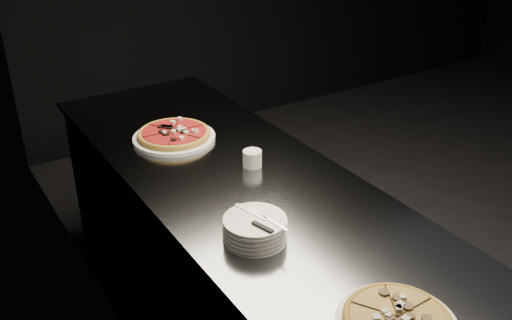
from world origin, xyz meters
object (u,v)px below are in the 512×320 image
counter (256,291)px  pizza_tomato (174,135)px  cutlery (260,220)px  ramekin (252,158)px  plate_stack (255,229)px

counter → pizza_tomato: 0.72m
cutlery → ramekin: bearing=45.1°
pizza_tomato → cutlery: bearing=-96.5°
counter → plate_stack: 0.58m
plate_stack → ramekin: 0.48m
counter → plate_stack: size_ratio=12.51×
counter → ramekin: ramekin is taller
counter → plate_stack: (-0.17, -0.26, 0.50)m
plate_stack → cutlery: cutlery is taller
plate_stack → ramekin: bearing=58.8°
counter → pizza_tomato: bearing=97.1°
counter → ramekin: size_ratio=33.76×
plate_stack → cutlery: 0.04m
ramekin → plate_stack: bearing=-121.2°
counter → pizza_tomato: (-0.07, 0.53, 0.48)m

